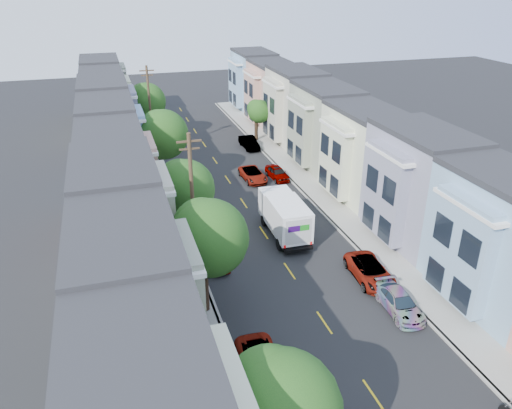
{
  "coord_description": "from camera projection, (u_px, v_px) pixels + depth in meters",
  "views": [
    {
      "loc": [
        -11.08,
        -28.04,
        19.27
      ],
      "look_at": [
        -0.38,
        6.91,
        2.2
      ],
      "focal_mm": 35.0,
      "sensor_mm": 36.0,
      "label": 1
    }
  ],
  "objects": [
    {
      "name": "townhouse_row_left",
      "position": [
        117.0,
        205.0,
        45.42
      ],
      "size": [
        5.0,
        70.0,
        8.5
      ],
      "primitive_type": "cube",
      "color": "beige",
      "rests_on": "ground"
    },
    {
      "name": "parked_right_d",
      "position": [
        249.0,
        143.0,
        59.75
      ],
      "size": [
        1.63,
        4.25,
        1.4
      ],
      "primitive_type": "imported",
      "rotation": [
        0.0,
        0.0,
        0.04
      ],
      "color": "black",
      "rests_on": "ground"
    },
    {
      "name": "curb_right",
      "position": [
        294.0,
        183.0,
        49.96
      ],
      "size": [
        0.3,
        70.0,
        0.15
      ],
      "primitive_type": "cube",
      "color": "gray",
      "rests_on": "ground"
    },
    {
      "name": "parked_right_c",
      "position": [
        277.0,
        173.0,
        50.94
      ],
      "size": [
        1.79,
        4.03,
        1.28
      ],
      "primitive_type": "imported",
      "rotation": [
        0.0,
        0.0,
        0.07
      ],
      "color": "black",
      "rests_on": "ground"
    },
    {
      "name": "centerline",
      "position": [
        235.0,
        191.0,
        48.38
      ],
      "size": [
        0.12,
        70.0,
        0.01
      ],
      "primitive_type": "cube",
      "color": "gold",
      "rests_on": "ground"
    },
    {
      "name": "ground",
      "position": [
        290.0,
        271.0,
        35.39
      ],
      "size": [
        160.0,
        160.0,
        0.0
      ],
      "primitive_type": "plane",
      "color": "black",
      "rests_on": "ground"
    },
    {
      "name": "tree_c",
      "position": [
        184.0,
        189.0,
        36.49
      ],
      "size": [
        4.36,
        4.36,
        7.05
      ],
      "color": "black",
      "rests_on": "ground"
    },
    {
      "name": "fedex_truck",
      "position": [
        285.0,
        215.0,
        39.55
      ],
      "size": [
        2.52,
        6.54,
        3.14
      ],
      "rotation": [
        0.0,
        0.0,
        -0.02
      ],
      "color": "white",
      "rests_on": "ground"
    },
    {
      "name": "tree_b",
      "position": [
        208.0,
        239.0,
        29.15
      ],
      "size": [
        4.7,
        4.7,
        7.5
      ],
      "color": "black",
      "rests_on": "ground"
    },
    {
      "name": "parked_left_b",
      "position": [
        262.0,
        364.0,
        26.16
      ],
      "size": [
        2.17,
        4.52,
        1.24
      ],
      "primitive_type": "imported",
      "rotation": [
        0.0,
        0.0,
        -0.02
      ],
      "color": "black",
      "rests_on": "ground"
    },
    {
      "name": "lead_sedan",
      "position": [
        253.0,
        175.0,
        50.58
      ],
      "size": [
        2.2,
        4.49,
        1.23
      ],
      "primitive_type": "imported",
      "rotation": [
        0.0,
        0.0,
        0.04
      ],
      "color": "black",
      "rests_on": "ground"
    },
    {
      "name": "sidewalk_left",
      "position": [
        159.0,
        199.0,
        46.4
      ],
      "size": [
        2.6,
        70.0,
        0.15
      ],
      "primitive_type": "cube",
      "color": "gray",
      "rests_on": "ground"
    },
    {
      "name": "tree_d",
      "position": [
        162.0,
        135.0,
        46.56
      ],
      "size": [
        4.7,
        4.7,
        7.85
      ],
      "color": "black",
      "rests_on": "ground"
    },
    {
      "name": "parked_right_b",
      "position": [
        370.0,
        271.0,
        34.16
      ],
      "size": [
        2.53,
        4.96,
        1.34
      ],
      "primitive_type": "imported",
      "rotation": [
        0.0,
        0.0,
        -0.07
      ],
      "color": "silver",
      "rests_on": "ground"
    },
    {
      "name": "utility_pole_far",
      "position": [
        150.0,
        111.0,
        55.79
      ],
      "size": [
        1.6,
        0.26,
        10.0
      ],
      "color": "#42301E",
      "rests_on": "ground"
    },
    {
      "name": "parked_left_c",
      "position": [
        215.0,
        258.0,
        35.85
      ],
      "size": [
        1.79,
        3.95,
        1.25
      ],
      "primitive_type": "imported",
      "rotation": [
        0.0,
        0.0,
        0.08
      ],
      "color": "#94959B",
      "rests_on": "ground"
    },
    {
      "name": "tree_e",
      "position": [
        146.0,
        102.0,
        59.94
      ],
      "size": [
        4.55,
        4.55,
        7.38
      ],
      "color": "black",
      "rests_on": "ground"
    },
    {
      "name": "tree_far_r",
      "position": [
        259.0,
        112.0,
        61.31
      ],
      "size": [
        2.87,
        2.87,
        5.14
      ],
      "color": "black",
      "rests_on": "ground"
    },
    {
      "name": "utility_pole_near",
      "position": [
        193.0,
        205.0,
        33.27
      ],
      "size": [
        1.6,
        0.26,
        10.0
      ],
      "color": "#42301E",
      "rests_on": "ground"
    },
    {
      "name": "curb_left",
      "position": [
        173.0,
        198.0,
        46.75
      ],
      "size": [
        0.3,
        70.0,
        0.15
      ],
      "primitive_type": "cube",
      "color": "gray",
      "rests_on": "ground"
    },
    {
      "name": "sidewalk_right",
      "position": [
        306.0,
        182.0,
        50.3
      ],
      "size": [
        2.6,
        70.0,
        0.15
      ],
      "primitive_type": "cube",
      "color": "gray",
      "rests_on": "ground"
    },
    {
      "name": "parked_left_d",
      "position": [
        191.0,
        205.0,
        43.91
      ],
      "size": [
        1.84,
        4.24,
        1.37
      ],
      "primitive_type": "imported",
      "rotation": [
        0.0,
        0.0,
        -0.1
      ],
      "color": "#330D07",
      "rests_on": "ground"
    },
    {
      "name": "townhouse_row_right",
      "position": [
        340.0,
        178.0,
        51.34
      ],
      "size": [
        5.0,
        70.0,
        8.5
      ],
      "primitive_type": "cube",
      "color": "beige",
      "rests_on": "ground"
    },
    {
      "name": "road_slab",
      "position": [
        235.0,
        191.0,
        48.38
      ],
      "size": [
        12.0,
        70.0,
        0.02
      ],
      "primitive_type": "cube",
      "color": "black",
      "rests_on": "ground"
    },
    {
      "name": "parked_right_a",
      "position": [
        399.0,
        303.0,
        30.97
      ],
      "size": [
        2.0,
        4.29,
        1.26
      ],
      "primitive_type": "imported",
      "rotation": [
        0.0,
        0.0,
        -0.06
      ],
      "color": "#454545",
      "rests_on": "ground"
    }
  ]
}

